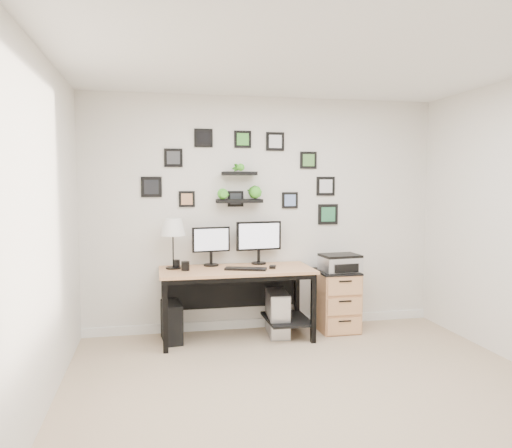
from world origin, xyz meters
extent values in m
plane|color=tan|center=(0.00, 0.00, 0.00)|extent=(4.00, 4.00, 0.00)
plane|color=white|center=(0.00, 0.00, 2.60)|extent=(4.00, 4.00, 0.00)
plane|color=silver|center=(0.00, 2.00, 1.30)|extent=(4.00, 0.00, 4.00)
plane|color=silver|center=(-2.00, 0.00, 1.30)|extent=(0.00, 4.00, 4.00)
cube|color=white|center=(0.00, 1.99, 0.05)|extent=(4.00, 0.03, 0.10)
cube|color=tan|center=(-0.38, 1.63, 0.73)|extent=(1.60, 0.70, 0.03)
cube|color=black|center=(-0.38, 1.63, 0.69)|extent=(1.54, 0.64, 0.05)
cube|color=black|center=(-0.38, 1.96, 0.46)|extent=(1.44, 0.02, 0.41)
cube|color=black|center=(0.17, 1.63, 0.18)|extent=(0.45, 0.63, 0.03)
cube|color=black|center=(-1.13, 1.33, 0.36)|extent=(0.05, 0.05, 0.72)
cube|color=black|center=(-1.13, 1.93, 0.36)|extent=(0.05, 0.05, 0.72)
cube|color=black|center=(0.37, 1.33, 0.36)|extent=(0.05, 0.05, 0.72)
cube|color=black|center=(0.37, 1.93, 0.36)|extent=(0.05, 0.05, 0.72)
cylinder|color=black|center=(-0.62, 1.86, 0.76)|extent=(0.18, 0.18, 0.02)
cylinder|color=black|center=(-0.62, 1.86, 0.83)|extent=(0.04, 0.04, 0.14)
cube|color=black|center=(-0.62, 1.86, 1.04)|extent=(0.41, 0.08, 0.27)
cube|color=silver|center=(-0.62, 1.84, 1.04)|extent=(0.37, 0.05, 0.23)
cylinder|color=black|center=(-0.09, 1.88, 0.76)|extent=(0.18, 0.18, 0.02)
cylinder|color=black|center=(-0.09, 1.88, 0.83)|extent=(0.04, 0.04, 0.15)
cube|color=black|center=(-0.09, 1.87, 1.06)|extent=(0.51, 0.08, 0.32)
cube|color=silver|center=(-0.09, 1.86, 1.06)|extent=(0.46, 0.05, 0.27)
cube|color=black|center=(-0.30, 1.54, 0.76)|extent=(0.45, 0.27, 0.02)
cube|color=black|center=(0.00, 1.57, 0.76)|extent=(0.09, 0.11, 0.03)
cylinder|color=black|center=(-1.03, 1.77, 0.76)|extent=(0.16, 0.16, 0.02)
cylinder|color=black|center=(-1.03, 1.77, 1.00)|extent=(0.01, 0.01, 0.48)
cone|color=white|center=(-1.03, 1.77, 1.19)|extent=(0.26, 0.26, 0.18)
cylinder|color=black|center=(-0.91, 1.62, 0.80)|extent=(0.08, 0.08, 0.10)
cylinder|color=black|center=(-1.00, 1.78, 0.80)|extent=(0.07, 0.07, 0.09)
cube|color=black|center=(-1.06, 1.68, 0.20)|extent=(0.22, 0.42, 0.41)
cube|color=gray|center=(0.08, 1.68, 0.24)|extent=(0.25, 0.49, 0.47)
cube|color=silver|center=(0.06, 1.44, 0.24)|extent=(0.19, 0.03, 0.44)
cube|color=tan|center=(0.77, 1.73, 0.33)|extent=(0.42, 0.50, 0.65)
cube|color=black|center=(0.77, 1.73, 0.66)|extent=(0.43, 0.51, 0.02)
cube|color=tan|center=(0.77, 1.47, 0.11)|extent=(0.39, 0.02, 0.18)
cylinder|color=black|center=(0.77, 1.46, 0.17)|extent=(0.14, 0.02, 0.02)
cube|color=tan|center=(0.77, 1.47, 0.33)|extent=(0.39, 0.02, 0.18)
cylinder|color=black|center=(0.77, 1.46, 0.39)|extent=(0.14, 0.02, 0.02)
cube|color=tan|center=(0.77, 1.47, 0.54)|extent=(0.39, 0.02, 0.18)
cylinder|color=black|center=(0.77, 1.46, 0.60)|extent=(0.14, 0.02, 0.02)
cube|color=silver|center=(0.80, 1.70, 0.75)|extent=(0.43, 0.35, 0.16)
cube|color=black|center=(0.80, 1.70, 0.84)|extent=(0.43, 0.35, 0.03)
cube|color=black|center=(0.81, 1.53, 0.73)|extent=(0.28, 0.04, 0.09)
cube|color=black|center=(-0.30, 1.91, 1.45)|extent=(0.50, 0.18, 0.04)
cube|color=black|center=(-0.30, 1.90, 1.75)|extent=(0.38, 0.15, 0.04)
imported|color=green|center=(-0.47, 1.91, 1.60)|extent=(0.15, 0.12, 0.27)
imported|color=green|center=(-0.13, 1.91, 1.60)|extent=(0.15, 0.15, 0.27)
imported|color=green|center=(-0.30, 1.90, 1.90)|extent=(0.13, 0.09, 0.25)
cube|color=black|center=(-1.24, 1.99, 1.60)|extent=(0.22, 0.02, 0.22)
cube|color=black|center=(-1.24, 1.98, 1.60)|extent=(0.15, 0.00, 0.15)
cube|color=black|center=(-0.68, 1.99, 2.13)|extent=(0.20, 0.02, 0.20)
cube|color=black|center=(-0.68, 1.98, 2.13)|extent=(0.14, 0.00, 0.14)
cube|color=black|center=(-0.25, 1.99, 2.13)|extent=(0.19, 0.02, 0.19)
cube|color=green|center=(-0.25, 1.98, 2.13)|extent=(0.13, 0.00, 0.13)
cube|color=black|center=(0.72, 1.99, 1.61)|extent=(0.22, 0.02, 0.22)
cube|color=silver|center=(0.72, 1.98, 1.61)|extent=(0.15, 0.00, 0.15)
cube|color=black|center=(0.30, 1.99, 1.45)|extent=(0.18, 0.02, 0.18)
cube|color=#6C86BE|center=(0.30, 1.98, 1.45)|extent=(0.13, 0.00, 0.13)
cube|color=black|center=(0.51, 1.99, 1.90)|extent=(0.19, 0.02, 0.19)
cube|color=#4D863D|center=(0.51, 1.98, 1.90)|extent=(0.13, 0.00, 0.13)
cube|color=black|center=(-1.00, 1.99, 1.92)|extent=(0.20, 0.02, 0.20)
cube|color=#333538|center=(-1.00, 1.98, 1.92)|extent=(0.14, 0.00, 0.14)
cube|color=black|center=(0.12, 1.99, 2.11)|extent=(0.21, 0.02, 0.21)
cube|color=silver|center=(0.12, 1.98, 2.11)|extent=(0.14, 0.00, 0.14)
cube|color=black|center=(0.75, 1.99, 1.28)|extent=(0.24, 0.02, 0.24)
cube|color=#2A7348|center=(0.75, 1.98, 1.28)|extent=(0.16, 0.00, 0.16)
cube|color=black|center=(-0.33, 1.99, 1.47)|extent=(0.17, 0.02, 0.17)
cube|color=#27292C|center=(-0.33, 1.98, 1.47)|extent=(0.12, 0.00, 0.12)
cube|color=black|center=(-0.87, 1.99, 1.47)|extent=(0.17, 0.02, 0.17)
cube|color=tan|center=(-0.87, 1.98, 1.47)|extent=(0.12, 0.00, 0.12)
camera|label=1|loc=(-1.23, -3.48, 1.66)|focal=35.00mm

